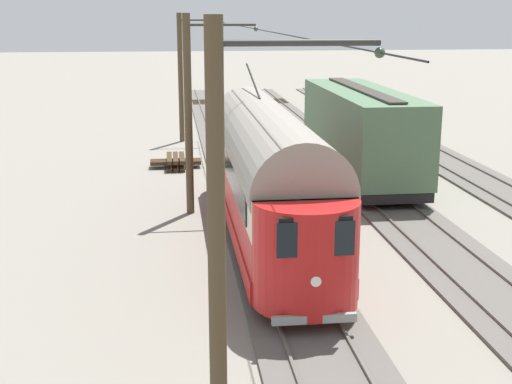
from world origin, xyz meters
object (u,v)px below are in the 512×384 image
vintage_streetcar (268,170)px  catenary_pole_mid_far (221,246)px  catenary_pole_foreground (182,76)px  spare_tie_stack (176,162)px  boxcar_adjacent (361,131)px  track_end_bumper (408,135)px  catenary_pole_mid_near (190,112)px

vintage_streetcar → catenary_pole_mid_far: (2.36, 11.87, 1.49)m
catenary_pole_foreground → spare_tie_stack: size_ratio=2.99×
boxcar_adjacent → catenary_pole_foreground: 13.03m
boxcar_adjacent → catenary_pole_mid_far: 21.04m
spare_tie_stack → track_end_bumper: 14.23m
catenary_pole_mid_far → vintage_streetcar: bearing=-101.3°
vintage_streetcar → catenary_pole_mid_near: catenary_pole_mid_near is taller
vintage_streetcar → catenary_pole_mid_far: catenary_pole_mid_far is taller
catenary_pole_foreground → catenary_pole_mid_near: (0.00, 15.04, 0.00)m
boxcar_adjacent → spare_tie_stack: (8.07, -3.46, -1.89)m
spare_tie_stack → track_end_bumper: size_ratio=1.33×
catenary_pole_mid_near → track_end_bumper: (-12.73, -13.19, -3.34)m
catenary_pole_foreground → catenary_pole_mid_far: bearing=90.0°
vintage_streetcar → catenary_pole_mid_near: 4.23m
boxcar_adjacent → vintage_streetcar: bearing=56.1°
catenary_pole_mid_near → catenary_pole_mid_far: (0.00, 15.04, 0.00)m
vintage_streetcar → spare_tie_stack: bearing=-75.5°
vintage_streetcar → spare_tie_stack: 11.70m
boxcar_adjacent → catenary_pole_mid_far: (7.55, 19.58, 1.58)m
vintage_streetcar → boxcar_adjacent: size_ratio=1.41×
vintage_streetcar → track_end_bumper: size_ratio=8.67×
boxcar_adjacent → spare_tie_stack: size_ratio=4.62×
catenary_pole_mid_far → track_end_bumper: bearing=-114.3°
catenary_pole_foreground → track_end_bumper: (-12.73, 1.85, -3.34)m
catenary_pole_foreground → spare_tie_stack: (0.52, 7.05, -3.47)m
catenary_pole_foreground → vintage_streetcar: bearing=97.4°
vintage_streetcar → boxcar_adjacent: (-5.19, -7.71, -0.09)m
boxcar_adjacent → spare_tie_stack: boxcar_adjacent is taller
spare_tie_stack → vintage_streetcar: bearing=104.5°
catenary_pole_mid_far → spare_tie_stack: (0.52, -23.03, -3.47)m
vintage_streetcar → catenary_pole_mid_far: bearing=78.7°
vintage_streetcar → catenary_pole_foreground: (2.36, -18.21, 1.49)m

